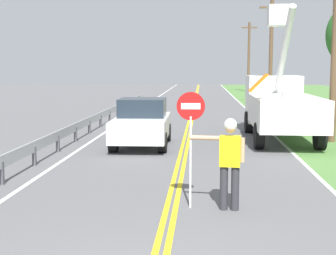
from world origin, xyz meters
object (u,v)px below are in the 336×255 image
(flagger_worker, at_px, (229,158))
(oncoming_sedan_nearest, at_px, (142,123))
(utility_pole_mid, at_px, (271,50))
(utility_pole_far, at_px, (249,56))
(utility_pole_near, at_px, (336,37))
(stop_sign_paddle, at_px, (191,123))
(utility_bucket_truck, at_px, (279,103))

(flagger_worker, distance_m, oncoming_sedan_nearest, 8.13)
(utility_pole_mid, distance_m, utility_pole_far, 20.16)
(flagger_worker, xyz_separation_m, utility_pole_near, (4.37, 9.19, 2.89))
(utility_pole_near, distance_m, utility_pole_mid, 18.14)
(stop_sign_paddle, xyz_separation_m, oncoming_sedan_nearest, (-1.91, 7.59, -0.88))
(stop_sign_paddle, height_order, utility_bucket_truck, utility_bucket_truck)
(utility_pole_near, xyz_separation_m, utility_pole_far, (0.40, 38.29, 0.22))
(oncoming_sedan_nearest, relative_size, utility_pole_near, 0.55)
(utility_pole_far, bearing_deg, utility_bucket_truck, -93.48)
(flagger_worker, distance_m, utility_bucket_truck, 10.20)
(flagger_worker, distance_m, utility_pole_far, 47.83)
(utility_bucket_truck, height_order, utility_pole_far, utility_pole_far)
(utility_pole_mid, bearing_deg, flagger_worker, -99.37)
(utility_bucket_truck, relative_size, utility_pole_far, 0.86)
(utility_bucket_truck, height_order, utility_pole_near, utility_pole_near)
(utility_bucket_truck, bearing_deg, utility_pole_near, -20.25)
(stop_sign_paddle, bearing_deg, utility_pole_mid, 79.04)
(oncoming_sedan_nearest, xyz_separation_m, utility_pole_near, (7.05, 1.52, 3.10))
(flagger_worker, xyz_separation_m, utility_pole_far, (4.77, 47.49, 3.11))
(stop_sign_paddle, height_order, utility_pole_mid, utility_pole_mid)
(utility_bucket_truck, bearing_deg, utility_pole_far, 86.52)
(utility_bucket_truck, relative_size, utility_pole_near, 0.91)
(flagger_worker, relative_size, utility_pole_near, 0.24)
(utility_pole_mid, xyz_separation_m, utility_pole_far, (0.26, 20.16, 0.08))
(oncoming_sedan_nearest, xyz_separation_m, utility_pole_far, (7.45, 39.81, 3.32))
(oncoming_sedan_nearest, bearing_deg, utility_bucket_truck, 23.19)
(stop_sign_paddle, relative_size, oncoming_sedan_nearest, 0.56)
(flagger_worker, xyz_separation_m, oncoming_sedan_nearest, (-2.68, 7.68, -0.21))
(stop_sign_paddle, xyz_separation_m, utility_pole_far, (5.53, 47.40, 2.45))
(stop_sign_paddle, distance_m, oncoming_sedan_nearest, 7.87)
(flagger_worker, height_order, stop_sign_paddle, stop_sign_paddle)
(stop_sign_paddle, bearing_deg, utility_pole_far, 83.34)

